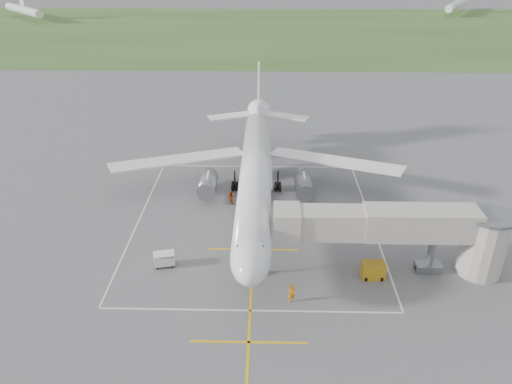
{
  "coord_description": "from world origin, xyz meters",
  "views": [
    {
      "loc": [
        1.35,
        -55.62,
        30.69
      ],
      "look_at": [
        0.16,
        -4.0,
        4.0
      ],
      "focal_mm": 35.0,
      "sensor_mm": 36.0,
      "label": 1
    }
  ],
  "objects_px": {
    "airliner": "(256,172)",
    "ramp_worker_wing": "(231,197)",
    "gpu_unit": "(373,270)",
    "jet_bridge": "(412,231)",
    "ramp_worker_nose": "(292,293)",
    "baggage_cart": "(164,259)"
  },
  "relations": [
    {
      "from": "airliner",
      "to": "gpu_unit",
      "type": "relative_size",
      "value": 20.57
    },
    {
      "from": "ramp_worker_wing",
      "to": "baggage_cart",
      "type": "bearing_deg",
      "value": 101.51
    },
    {
      "from": "airliner",
      "to": "gpu_unit",
      "type": "bearing_deg",
      "value": -51.84
    },
    {
      "from": "ramp_worker_nose",
      "to": "gpu_unit",
      "type": "bearing_deg",
      "value": 0.03
    },
    {
      "from": "jet_bridge",
      "to": "gpu_unit",
      "type": "distance_m",
      "value": 5.44
    },
    {
      "from": "ramp_worker_nose",
      "to": "ramp_worker_wing",
      "type": "distance_m",
      "value": 20.38
    },
    {
      "from": "gpu_unit",
      "to": "ramp_worker_wing",
      "type": "height_order",
      "value": "ramp_worker_wing"
    },
    {
      "from": "airliner",
      "to": "baggage_cart",
      "type": "relative_size",
      "value": 19.59
    },
    {
      "from": "baggage_cart",
      "to": "ramp_worker_wing",
      "type": "xyz_separation_m",
      "value": [
        6.03,
        13.73,
        0.08
      ]
    },
    {
      "from": "jet_bridge",
      "to": "baggage_cart",
      "type": "xyz_separation_m",
      "value": [
        -24.87,
        0.32,
        -3.97
      ]
    },
    {
      "from": "gpu_unit",
      "to": "baggage_cart",
      "type": "height_order",
      "value": "gpu_unit"
    },
    {
      "from": "gpu_unit",
      "to": "ramp_worker_nose",
      "type": "bearing_deg",
      "value": -155.71
    },
    {
      "from": "jet_bridge",
      "to": "ramp_worker_wing",
      "type": "relative_size",
      "value": 13.72
    },
    {
      "from": "airliner",
      "to": "ramp_worker_nose",
      "type": "bearing_deg",
      "value": -78.77
    },
    {
      "from": "baggage_cart",
      "to": "ramp_worker_nose",
      "type": "bearing_deg",
      "value": -34.64
    },
    {
      "from": "airliner",
      "to": "ramp_worker_nose",
      "type": "height_order",
      "value": "airliner"
    },
    {
      "from": "airliner",
      "to": "ramp_worker_wing",
      "type": "distance_m",
      "value": 4.72
    },
    {
      "from": "baggage_cart",
      "to": "gpu_unit",
      "type": "bearing_deg",
      "value": -16.03
    },
    {
      "from": "ramp_worker_wing",
      "to": "gpu_unit",
      "type": "bearing_deg",
      "value": 170.27
    },
    {
      "from": "baggage_cart",
      "to": "ramp_worker_wing",
      "type": "bearing_deg",
      "value": 54.31
    },
    {
      "from": "airliner",
      "to": "ramp_worker_nose",
      "type": "relative_size",
      "value": 24.22
    },
    {
      "from": "ramp_worker_nose",
      "to": "ramp_worker_wing",
      "type": "relative_size",
      "value": 1.13
    }
  ]
}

